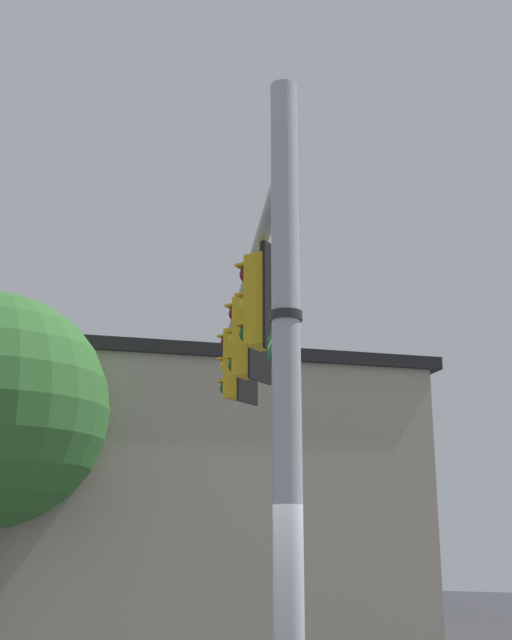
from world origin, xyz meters
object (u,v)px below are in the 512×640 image
object	(u,v)px
street_name_sign	(281,327)
traffic_light_nearest_pole	(262,301)
traffic_light_mid_outer	(237,364)
traffic_light_mid_inner	(247,337)

from	to	relation	value
street_name_sign	traffic_light_nearest_pole	bearing A→B (deg)	38.26
traffic_light_mid_outer	street_name_sign	size ratio (longest dim) A/B	1.16
traffic_light_mid_inner	traffic_light_nearest_pole	bearing A→B (deg)	-142.39
traffic_light_mid_inner	traffic_light_mid_outer	size ratio (longest dim) A/B	1.00
traffic_light_nearest_pole	traffic_light_mid_outer	world-z (taller)	same
traffic_light_nearest_pole	street_name_sign	size ratio (longest dim) A/B	1.16
traffic_light_mid_inner	street_name_sign	xyz separation A→B (m)	(-2.42, -1.88, -0.67)
traffic_light_nearest_pole	traffic_light_mid_inner	size ratio (longest dim) A/B	1.00
traffic_light_nearest_pole	street_name_sign	world-z (taller)	traffic_light_nearest_pole
street_name_sign	traffic_light_mid_inner	bearing A→B (deg)	37.91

